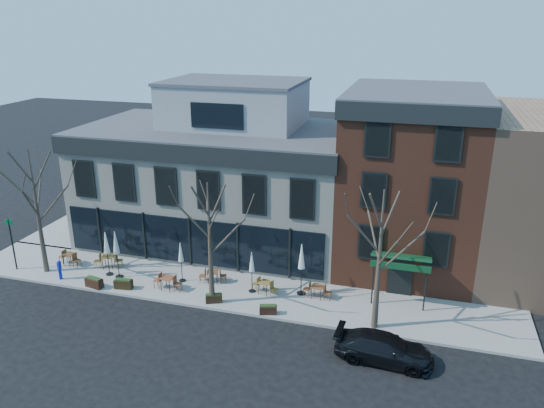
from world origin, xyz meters
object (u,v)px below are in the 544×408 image
(call_box, at_px, (60,269))
(cafe_set_0, at_px, (70,258))
(parked_sedan, at_px, (384,348))
(umbrella_0, at_px, (106,245))

(call_box, distance_m, cafe_set_0, 1.99)
(parked_sedan, distance_m, umbrella_0, 17.60)
(umbrella_0, bearing_deg, cafe_set_0, 170.94)
(call_box, distance_m, umbrella_0, 3.17)
(parked_sedan, height_order, cafe_set_0, parked_sedan)
(parked_sedan, xyz_separation_m, umbrella_0, (-17.10, 3.90, 1.50))
(parked_sedan, distance_m, call_box, 19.79)
(parked_sedan, height_order, umbrella_0, umbrella_0)
(cafe_set_0, relative_size, umbrella_0, 0.62)
(parked_sedan, bearing_deg, umbrella_0, 80.30)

